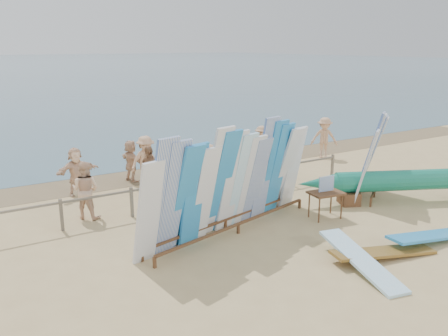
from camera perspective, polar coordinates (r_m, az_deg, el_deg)
ground at (r=12.61m, az=2.73°, el=-8.25°), size 160.00×160.00×0.00m
wet_sand_strip at (r=18.66m, az=-9.93°, el=-0.81°), size 40.00×2.60×0.01m
fence at (r=14.81m, az=-3.85°, el=-2.15°), size 12.08×0.08×0.90m
main_surfboard_rack at (r=12.50m, az=0.92°, el=-1.90°), size 6.01×2.13×3.00m
side_surfboard_rack at (r=16.16m, az=17.13°, el=1.13°), size 2.47×2.03×2.90m
outrigger_canoe at (r=16.24m, az=21.50°, el=-1.50°), size 6.97×3.66×1.05m
vendor_table at (r=14.07m, az=12.09°, el=-4.28°), size 1.03×0.78×1.26m
flat_board_d at (r=13.32m, az=23.51°, el=-8.24°), size 2.72×0.72×0.37m
flat_board_c at (r=12.07m, az=18.61°, el=-10.15°), size 2.75×1.13×0.27m
flat_board_b at (r=11.37m, az=16.06°, el=-11.52°), size 1.11×2.74×0.43m
beach_chair_left at (r=16.19m, az=0.19°, el=-2.07°), size 0.70×0.71×0.84m
beach_chair_right at (r=17.04m, az=1.36°, el=-1.17°), size 0.79×0.80×0.89m
stroller at (r=17.21m, az=3.43°, el=-0.55°), size 0.59×0.78×1.00m
beachgoer_extra_0 at (r=21.49m, az=11.97°, el=3.59°), size 1.20×1.12×1.80m
beachgoer_6 at (r=15.78m, az=-1.81°, el=-0.17°), size 0.93×0.63×1.74m
beachgoer_5 at (r=17.68m, az=-11.12°, el=0.85°), size 0.75×1.49×1.54m
beachgoer_9 at (r=20.50m, az=4.48°, el=2.96°), size 1.03×0.95×1.53m
beachgoer_4 at (r=15.90m, az=-8.97°, el=-0.33°), size 0.57×1.04×1.68m
beachgoer_2 at (r=14.20m, az=-16.33°, el=-2.54°), size 0.87×0.86×1.70m
beachgoer_11 at (r=16.50m, az=-17.36°, el=-0.40°), size 1.57×0.80×1.62m
beachgoer_3 at (r=17.00m, az=-9.39°, el=0.83°), size 1.21×0.59×1.81m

